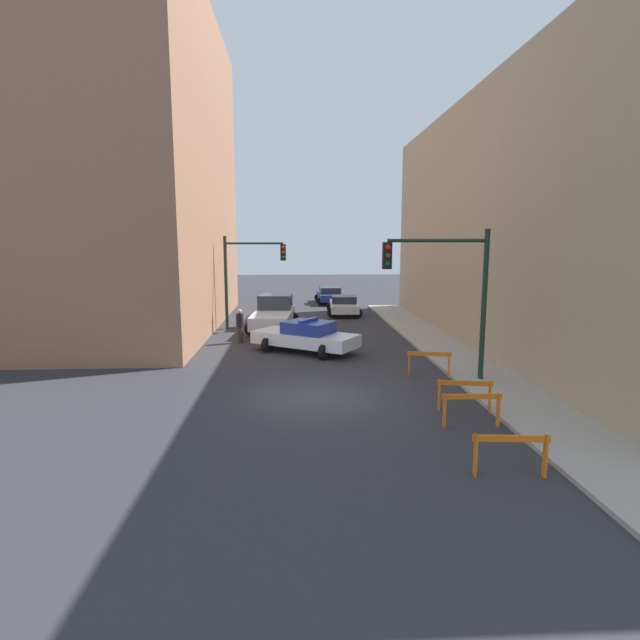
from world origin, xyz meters
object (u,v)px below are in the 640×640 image
police_car (306,336)px  barrier_corner (429,360)px  parked_car_near (344,305)px  traffic_light_near (451,282)px  barrier_front (511,448)px  barrier_mid (472,404)px  white_truck (274,314)px  traffic_light_far (245,269)px  parked_car_mid (330,295)px  pedestrian_crossing (240,325)px  barrier_back (465,390)px

police_car → barrier_corner: (4.40, -4.25, -0.11)m
parked_car_near → barrier_corner: bearing=-81.5°
traffic_light_near → barrier_front: 7.69m
barrier_front → barrier_mid: 2.85m
white_truck → parked_car_near: white_truck is taller
traffic_light_far → barrier_corner: 13.23m
barrier_corner → barrier_front: bearing=-93.2°
parked_car_mid → parked_car_near: bearing=-87.5°
parked_car_mid → barrier_corner: parked_car_mid is taller
parked_car_mid → barrier_front: bearing=-88.7°
traffic_light_near → barrier_corner: size_ratio=3.29×
pedestrian_crossing → barrier_corner: bearing=68.7°
barrier_back → barrier_corner: 3.83m
traffic_light_near → barrier_front: size_ratio=3.25×
traffic_light_far → barrier_mid: traffic_light_far is taller
traffic_light_near → barrier_front: traffic_light_near is taller
traffic_light_near → parked_car_near: (-1.98, 16.54, -2.86)m
parked_car_mid → pedestrian_crossing: 16.55m
barrier_back → parked_car_near: bearing=94.5°
white_truck → barrier_mid: size_ratio=3.46×
parked_car_mid → barrier_mid: bearing=-88.0°
traffic_light_far → barrier_mid: bearing=-64.7°
barrier_mid → barrier_corner: bearing=87.3°
traffic_light_far → barrier_corner: bearing=-54.1°
police_car → white_truck: white_truck is taller
traffic_light_near → parked_car_mid: traffic_light_near is taller
parked_car_mid → barrier_front: (1.58, -30.04, -0.06)m
parked_car_mid → barrier_front: 30.08m
barrier_mid → parked_car_near: bearing=93.6°
traffic_light_near → barrier_front: bearing=-97.1°
barrier_front → white_truck: bearing=107.3°
police_car → barrier_back: police_car is taller
barrier_front → parked_car_near: bearing=92.7°
police_car → pedestrian_crossing: 3.89m
barrier_mid → barrier_back: bearing=79.1°
barrier_front → barrier_corner: 7.93m
traffic_light_near → barrier_corner: bearing=117.3°
traffic_light_far → barrier_mid: (7.35, -15.56, -2.78)m
police_car → pedestrian_crossing: size_ratio=2.98×
white_truck → parked_car_near: size_ratio=1.26×
barrier_front → barrier_mid: same height
traffic_light_near → pedestrian_crossing: traffic_light_near is taller
traffic_light_near → barrier_back: size_ratio=3.27×
pedestrian_crossing → barrier_mid: (7.31, -11.59, -0.24)m
police_car → barrier_back: (4.39, -8.07, -0.11)m
pedestrian_crossing → barrier_back: 12.81m
traffic_light_near → barrier_corner: (-0.44, 0.86, -2.91)m
white_truck → barrier_mid: 16.17m
parked_car_near → barrier_corner: 15.76m
police_car → barrier_back: bearing=-118.1°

